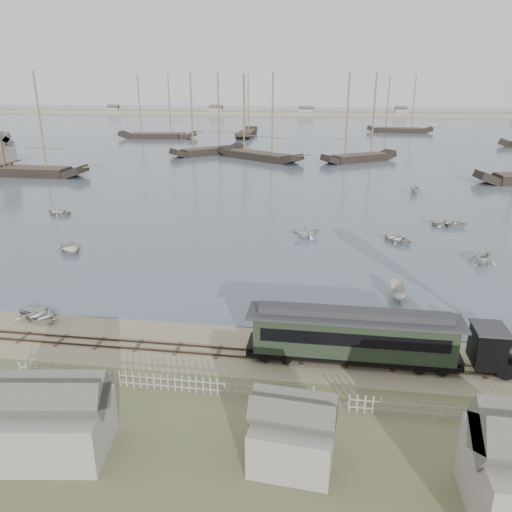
# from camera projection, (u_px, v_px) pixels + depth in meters

# --- Properties ---
(ground) EXTENTS (600.00, 600.00, 0.00)m
(ground) POSITION_uv_depth(u_px,v_px,m) (277.00, 343.00, 36.87)
(ground) COLOR #9A906D
(ground) RESTS_ON ground
(harbor_water) EXTENTS (600.00, 336.00, 0.06)m
(harbor_water) POSITION_uv_depth(u_px,v_px,m) (322.00, 129.00, 195.43)
(harbor_water) COLOR #42505E
(harbor_water) RESTS_ON ground
(rail_track) EXTENTS (120.00, 1.80, 0.16)m
(rail_track) POSITION_uv_depth(u_px,v_px,m) (274.00, 356.00, 34.99)
(rail_track) COLOR #39281F
(rail_track) RESTS_ON ground
(picket_fence_west) EXTENTS (19.00, 0.10, 1.20)m
(picket_fence_west) POSITION_uv_depth(u_px,v_px,m) (162.00, 390.00, 31.22)
(picket_fence_west) COLOR gray
(picket_fence_west) RESTS_ON ground
(picket_fence_east) EXTENTS (15.00, 0.10, 1.20)m
(picket_fence_east) POSITION_uv_depth(u_px,v_px,m) (483.00, 423.00, 28.20)
(picket_fence_east) COLOR gray
(picket_fence_east) RESTS_ON ground
(shed_left) EXTENTS (5.00, 4.00, 4.10)m
(shed_left) POSITION_uv_depth(u_px,v_px,m) (61.00, 451.00, 26.09)
(shed_left) COLOR gray
(shed_left) RESTS_ON ground
(shed_mid) EXTENTS (4.00, 3.50, 3.60)m
(shed_mid) POSITION_uv_depth(u_px,v_px,m) (292.00, 461.00, 25.41)
(shed_mid) COLOR gray
(shed_mid) RESTS_ON ground
(far_spit) EXTENTS (500.00, 20.00, 1.80)m
(far_spit) POSITION_uv_depth(u_px,v_px,m) (324.00, 115.00, 270.06)
(far_spit) COLOR tan
(far_spit) RESTS_ON ground
(passenger_coach) EXTENTS (14.24, 2.75, 3.46)m
(passenger_coach) POSITION_uv_depth(u_px,v_px,m) (353.00, 334.00, 33.57)
(passenger_coach) COLOR black
(passenger_coach) RESTS_ON ground
(beached_dinghy) EXTENTS (4.27, 4.86, 0.84)m
(beached_dinghy) POSITION_uv_depth(u_px,v_px,m) (39.00, 315.00, 40.24)
(beached_dinghy) COLOR beige
(beached_dinghy) RESTS_ON ground
(rowboat_0) EXTENTS (5.23, 5.02, 0.88)m
(rowboat_0) POSITION_uv_depth(u_px,v_px,m) (70.00, 248.00, 55.90)
(rowboat_0) COLOR beige
(rowboat_0) RESTS_ON harbor_water
(rowboat_1) EXTENTS (3.91, 4.15, 1.74)m
(rowboat_1) POSITION_uv_depth(u_px,v_px,m) (307.00, 231.00, 60.91)
(rowboat_1) COLOR beige
(rowboat_1) RESTS_ON harbor_water
(rowboat_2) EXTENTS (3.45, 1.33, 1.33)m
(rowboat_2) POSITION_uv_depth(u_px,v_px,m) (397.00, 292.00, 43.91)
(rowboat_2) COLOR beige
(rowboat_2) RESTS_ON harbor_water
(rowboat_3) EXTENTS (3.68, 4.78, 0.92)m
(rowboat_3) POSITION_uv_depth(u_px,v_px,m) (449.00, 223.00, 65.57)
(rowboat_3) COLOR beige
(rowboat_3) RESTS_ON harbor_water
(rowboat_4) EXTENTS (4.33, 4.18, 1.75)m
(rowboat_4) POSITION_uv_depth(u_px,v_px,m) (484.00, 255.00, 52.30)
(rowboat_4) COLOR beige
(rowboat_4) RESTS_ON harbor_water
(rowboat_6) EXTENTS (4.27, 4.93, 0.86)m
(rowboat_6) POSITION_uv_depth(u_px,v_px,m) (58.00, 212.00, 71.40)
(rowboat_6) COLOR beige
(rowboat_6) RESTS_ON harbor_water
(rowboat_7) EXTENTS (3.73, 3.32, 1.81)m
(rowboat_7) POSITION_uv_depth(u_px,v_px,m) (415.00, 188.00, 84.46)
(rowboat_7) COLOR beige
(rowboat_7) RESTS_ON harbor_water
(rowboat_8) EXTENTS (4.95, 4.77, 0.84)m
(rowboat_8) POSITION_uv_depth(u_px,v_px,m) (396.00, 238.00, 59.49)
(rowboat_8) COLOR beige
(rowboat_8) RESTS_ON harbor_water
(schooner_0) EXTENTS (24.20, 5.84, 20.00)m
(schooner_0) POSITION_uv_depth(u_px,v_px,m) (21.00, 124.00, 97.04)
(schooner_0) COLOR black
(schooner_0) RESTS_ON harbor_water
(schooner_1) EXTENTS (17.77, 17.17, 20.00)m
(schooner_1) POSITION_uv_depth(u_px,v_px,m) (207.00, 114.00, 124.98)
(schooner_1) COLOR black
(schooner_1) RESTS_ON harbor_water
(schooner_2) EXTENTS (22.83, 18.33, 20.00)m
(schooner_2) POSITION_uv_depth(u_px,v_px,m) (259.00, 117.00, 117.31)
(schooner_2) COLOR black
(schooner_2) RESTS_ON harbor_water
(schooner_3) EXTENTS (18.68, 15.13, 20.00)m
(schooner_3) POSITION_uv_depth(u_px,v_px,m) (362.00, 118.00, 114.29)
(schooner_3) COLOR black
(schooner_3) RESTS_ON harbor_water
(schooner_6) EXTENTS (25.71, 8.41, 20.00)m
(schooner_6) POSITION_uv_depth(u_px,v_px,m) (156.00, 107.00, 160.24)
(schooner_6) COLOR black
(schooner_6) RESTS_ON harbor_water
(schooner_7) EXTENTS (5.93, 23.49, 20.00)m
(schooner_7) POSITION_uv_depth(u_px,v_px,m) (247.00, 106.00, 166.57)
(schooner_7) COLOR black
(schooner_7) RESTS_ON harbor_water
(schooner_8) EXTENTS (23.51, 6.99, 20.00)m
(schooner_8) POSITION_uv_depth(u_px,v_px,m) (402.00, 104.00, 178.24)
(schooner_8) COLOR black
(schooner_8) RESTS_ON harbor_water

